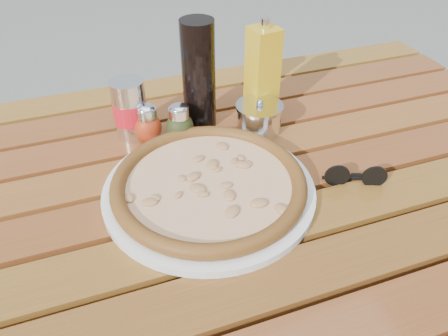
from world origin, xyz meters
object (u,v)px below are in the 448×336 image
object	(u,v)px
pizza	(209,183)
soda_can	(130,110)
pepper_shaker	(147,124)
sunglasses	(355,176)
parmesan_tin	(259,117)
dark_bottle	(199,75)
table	(228,219)
plate	(209,190)
oregano_shaker	(180,123)
olive_oil_cruet	(262,72)

from	to	relation	value
pizza	soda_can	distance (m)	0.24
pepper_shaker	sunglasses	distance (m)	0.40
parmesan_tin	sunglasses	world-z (taller)	parmesan_tin
parmesan_tin	soda_can	bearing A→B (deg)	164.09
dark_bottle	sunglasses	world-z (taller)	dark_bottle
table	soda_can	distance (m)	0.29
table	sunglasses	bearing A→B (deg)	-16.15
dark_bottle	sunglasses	distance (m)	0.35
table	soda_can	size ratio (longest dim) A/B	11.67
plate	parmesan_tin	xyz separation A→B (m)	(0.16, 0.15, 0.02)
table	plate	distance (m)	0.09
pepper_shaker	soda_can	world-z (taller)	soda_can
pepper_shaker	oregano_shaker	world-z (taller)	same
pepper_shaker	table	bearing A→B (deg)	-63.07
table	pizza	distance (m)	0.10
plate	pizza	world-z (taller)	pizza
plate	sunglasses	world-z (taller)	sunglasses
pepper_shaker	parmesan_tin	bearing A→B (deg)	-10.28
soda_can	sunglasses	world-z (taller)	soda_can
plate	parmesan_tin	size ratio (longest dim) A/B	3.66
table	dark_bottle	world-z (taller)	dark_bottle
soda_can	sunglasses	bearing A→B (deg)	-40.10
parmesan_tin	dark_bottle	bearing A→B (deg)	147.72
plate	soda_can	distance (m)	0.25
table	olive_oil_cruet	bearing A→B (deg)	54.37
dark_bottle	pepper_shaker	bearing A→B (deg)	-167.21
dark_bottle	parmesan_tin	bearing A→B (deg)	-32.28
soda_can	pepper_shaker	bearing A→B (deg)	-49.40
oregano_shaker	plate	bearing A→B (deg)	-88.96
oregano_shaker	olive_oil_cruet	world-z (taller)	olive_oil_cruet
pizza	oregano_shaker	bearing A→B (deg)	91.04
pizza	sunglasses	world-z (taller)	sunglasses
table	plate	xyz separation A→B (m)	(-0.03, -0.00, 0.08)
oregano_shaker	dark_bottle	size ratio (longest dim) A/B	0.37
oregano_shaker	dark_bottle	world-z (taller)	dark_bottle
pizza	pepper_shaker	bearing A→B (deg)	107.97
plate	parmesan_tin	world-z (taller)	parmesan_tin
table	pizza	size ratio (longest dim) A/B	3.90
table	pepper_shaker	bearing A→B (deg)	116.93
dark_bottle	parmesan_tin	distance (m)	0.15
parmesan_tin	oregano_shaker	bearing A→B (deg)	172.90
pepper_shaker	sunglasses	bearing A→B (deg)	-39.19
olive_oil_cruet	sunglasses	xyz separation A→B (m)	(0.06, -0.28, -0.08)
table	dark_bottle	distance (m)	0.29
plate	pepper_shaker	bearing A→B (deg)	107.97
sunglasses	plate	bearing A→B (deg)	-171.60
parmesan_tin	table	bearing A→B (deg)	-128.89
parmesan_tin	pizza	bearing A→B (deg)	-135.68
oregano_shaker	sunglasses	bearing A→B (deg)	-42.89
olive_oil_cruet	parmesan_tin	size ratio (longest dim) A/B	2.13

